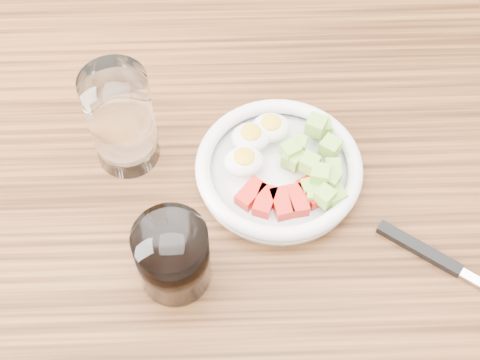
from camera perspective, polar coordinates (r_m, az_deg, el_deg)
name	(u,v)px	position (r m, az deg, el deg)	size (l,w,h in m)	color
dining_table	(248,241)	(0.85, 0.70, -5.26)	(1.50, 0.90, 0.77)	brown
bowl	(279,167)	(0.77, 3.35, 1.15)	(0.19, 0.19, 0.05)	white
fork	(443,262)	(0.75, 16.90, -6.69)	(0.17, 0.13, 0.01)	black
water_glass	(121,120)	(0.76, -10.11, 5.10)	(0.07, 0.07, 0.13)	white
coffee_glass	(173,257)	(0.68, -5.75, -6.51)	(0.08, 0.08, 0.09)	white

